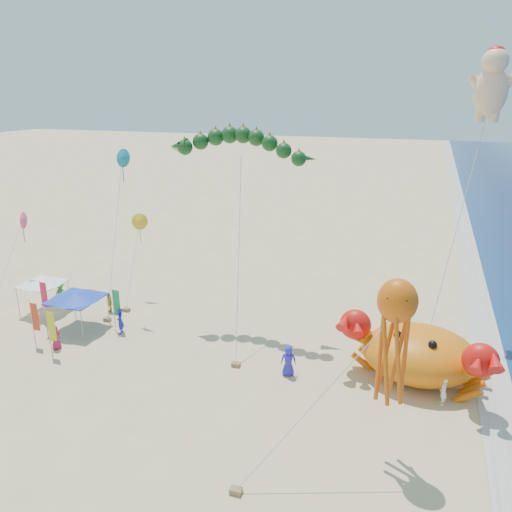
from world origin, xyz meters
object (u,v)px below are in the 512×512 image
(crab_inflatable, at_px, (419,353))
(octopus_kite, at_px, (394,332))
(cherub_kite, at_px, (492,83))
(canopy_white, at_px, (42,281))
(canopy_blue, at_px, (76,296))
(dragon_kite, at_px, (239,149))

(crab_inflatable, height_order, octopus_kite, octopus_kite)
(cherub_kite, distance_m, octopus_kite, 18.98)
(octopus_kite, xyz_separation_m, canopy_white, (-25.69, 7.79, -3.83))
(crab_inflatable, relative_size, canopy_blue, 2.49)
(dragon_kite, bearing_deg, canopy_white, -166.53)
(cherub_kite, xyz_separation_m, octopus_kite, (-3.82, -15.63, -10.08))
(cherub_kite, distance_m, canopy_blue, 30.34)
(crab_inflatable, bearing_deg, octopus_kite, -99.82)
(canopy_white, bearing_deg, cherub_kite, 14.88)
(canopy_blue, distance_m, canopy_white, 4.48)
(crab_inflatable, distance_m, canopy_blue, 22.75)
(cherub_kite, distance_m, canopy_white, 33.55)
(dragon_kite, height_order, canopy_blue, dragon_kite)
(canopy_blue, bearing_deg, octopus_kite, -16.30)
(octopus_kite, bearing_deg, crab_inflatable, 80.18)
(crab_inflatable, distance_m, canopy_white, 26.95)
(cherub_kite, height_order, canopy_blue, cherub_kite)
(canopy_blue, xyz_separation_m, canopy_white, (-4.22, 1.51, -0.00))
(cherub_kite, xyz_separation_m, canopy_white, (-29.51, -7.84, -13.91))
(crab_inflatable, xyz_separation_m, dragon_kite, (-12.43, 4.05, 10.60))
(dragon_kite, height_order, cherub_kite, cherub_kite)
(crab_inflatable, distance_m, cherub_kite, 17.10)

